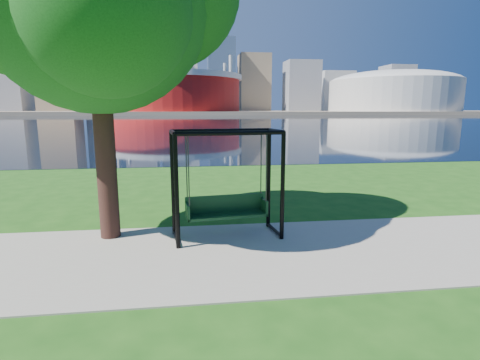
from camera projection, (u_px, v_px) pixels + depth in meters
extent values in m
plane|color=#1E5114|center=(232.00, 246.00, 8.34)|extent=(900.00, 900.00, 0.00)
cube|color=#9E937F|center=(235.00, 254.00, 7.85)|extent=(120.00, 4.00, 0.03)
cube|color=black|center=(194.00, 120.00, 107.73)|extent=(900.00, 180.00, 0.02)
cube|color=#937F60|center=(191.00, 112.00, 306.34)|extent=(900.00, 228.00, 2.00)
cylinder|color=maroon|center=(175.00, 93.00, 233.66)|extent=(80.00, 80.00, 22.00)
cylinder|color=silver|center=(175.00, 78.00, 231.90)|extent=(83.00, 83.00, 3.00)
cylinder|color=silver|center=(225.00, 87.00, 255.44)|extent=(2.00, 2.00, 32.00)
cylinder|color=silver|center=(126.00, 87.00, 247.06)|extent=(2.00, 2.00, 32.00)
cylinder|color=silver|center=(114.00, 83.00, 210.03)|extent=(2.00, 2.00, 32.00)
cylinder|color=silver|center=(231.00, 84.00, 218.41)|extent=(2.00, 2.00, 32.00)
cylinder|color=beige|center=(393.00, 96.00, 252.31)|extent=(84.00, 84.00, 20.00)
ellipsoid|color=beige|center=(394.00, 82.00, 250.64)|extent=(84.00, 84.00, 15.12)
cube|color=gray|center=(7.00, 70.00, 286.49)|extent=(28.00, 28.00, 62.00)
cube|color=#998466|center=(55.00, 51.00, 279.43)|extent=(26.00, 26.00, 88.00)
cube|color=slate|center=(104.00, 52.00, 306.97)|extent=(30.00, 24.00, 95.00)
cube|color=gray|center=(139.00, 64.00, 293.43)|extent=(24.00, 24.00, 72.00)
cube|color=silver|center=(179.00, 64.00, 325.74)|extent=(32.00, 28.00, 80.00)
cube|color=slate|center=(221.00, 75.00, 307.87)|extent=(22.00, 22.00, 58.00)
cube|color=#998466|center=(254.00, 83.00, 327.23)|extent=(26.00, 26.00, 48.00)
cube|color=gray|center=(301.00, 86.00, 323.14)|extent=(28.00, 24.00, 42.00)
cube|color=silver|center=(335.00, 91.00, 353.15)|extent=(30.00, 26.00, 36.00)
cube|color=gray|center=(396.00, 88.00, 339.65)|extent=(24.00, 24.00, 40.00)
cube|color=#998466|center=(426.00, 94.00, 360.10)|extent=(26.00, 26.00, 32.00)
cylinder|color=black|center=(177.00, 193.00, 7.92)|extent=(0.11, 0.11, 2.50)
cylinder|color=black|center=(283.00, 188.00, 8.51)|extent=(0.11, 0.11, 2.50)
cylinder|color=black|center=(173.00, 185.00, 8.86)|extent=(0.11, 0.11, 2.50)
cylinder|color=black|center=(269.00, 180.00, 9.45)|extent=(0.11, 0.11, 2.50)
cylinder|color=black|center=(231.00, 133.00, 7.99)|extent=(2.39, 0.39, 0.10)
cylinder|color=black|center=(222.00, 131.00, 8.92)|extent=(2.39, 0.39, 0.10)
cylinder|color=black|center=(173.00, 133.00, 8.16)|extent=(0.22, 0.98, 0.10)
cylinder|color=black|center=(176.00, 238.00, 8.61)|extent=(0.20, 0.98, 0.08)
cylinder|color=black|center=(276.00, 131.00, 8.75)|extent=(0.22, 0.98, 0.10)
cylinder|color=black|center=(274.00, 230.00, 9.20)|extent=(0.20, 0.98, 0.08)
cube|color=black|center=(227.00, 215.00, 8.82)|extent=(1.95, 0.72, 0.07)
cube|color=black|center=(225.00, 203.00, 8.97)|extent=(1.90, 0.29, 0.41)
cube|color=black|center=(188.00, 212.00, 8.56)|extent=(0.11, 0.49, 0.37)
cube|color=black|center=(264.00, 207.00, 9.01)|extent=(0.11, 0.49, 0.37)
cylinder|color=#2B2B30|center=(189.00, 172.00, 8.20)|extent=(0.03, 0.03, 1.58)
cylinder|color=#2B2B30|center=(266.00, 168.00, 8.64)|extent=(0.03, 0.03, 1.58)
cylinder|color=#2B2B30|center=(187.00, 169.00, 8.58)|extent=(0.03, 0.03, 1.58)
cylinder|color=#2B2B30|center=(261.00, 166.00, 9.02)|extent=(0.03, 0.03, 1.58)
cylinder|color=black|center=(105.00, 142.00, 8.49)|extent=(0.45, 0.45, 4.53)
sphere|color=#164A16|center=(105.00, 9.00, 6.97)|extent=(3.30, 3.30, 3.30)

